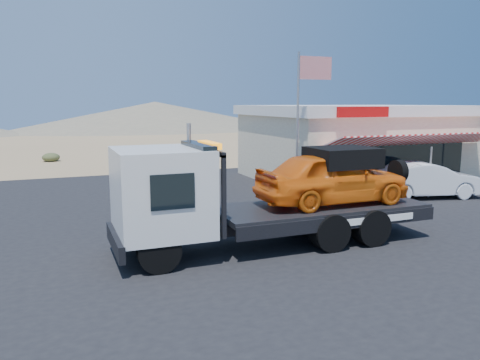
{
  "coord_description": "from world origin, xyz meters",
  "views": [
    {
      "loc": [
        -4.37,
        -12.03,
        4.06
      ],
      "look_at": [
        1.36,
        2.32,
        1.5
      ],
      "focal_mm": 35.0,
      "sensor_mm": 36.0,
      "label": 1
    }
  ],
  "objects_px": {
    "white_sedan": "(426,180)",
    "flagpole": "(303,110)",
    "tow_truck": "(269,190)",
    "jerky_store": "(352,142)"
  },
  "relations": [
    {
      "from": "white_sedan",
      "to": "flagpole",
      "type": "distance_m",
      "value": 6.36
    },
    {
      "from": "white_sedan",
      "to": "flagpole",
      "type": "bearing_deg",
      "value": 92.29
    },
    {
      "from": "tow_truck",
      "to": "white_sedan",
      "type": "xyz_separation_m",
      "value": [
        9.25,
        3.71,
        -0.85
      ]
    },
    {
      "from": "tow_truck",
      "to": "flagpole",
      "type": "bearing_deg",
      "value": 52.03
    },
    {
      "from": "tow_truck",
      "to": "jerky_store",
      "type": "height_order",
      "value": "jerky_store"
    },
    {
      "from": "tow_truck",
      "to": "flagpole",
      "type": "distance_m",
      "value": 6.45
    },
    {
      "from": "jerky_store",
      "to": "flagpole",
      "type": "xyz_separation_m",
      "value": [
        -5.57,
        -4.47,
        1.77
      ]
    },
    {
      "from": "flagpole",
      "to": "jerky_store",
      "type": "bearing_deg",
      "value": 38.79
    },
    {
      "from": "tow_truck",
      "to": "jerky_store",
      "type": "bearing_deg",
      "value": 44.88
    },
    {
      "from": "jerky_store",
      "to": "white_sedan",
      "type": "bearing_deg",
      "value": -90.62
    }
  ]
}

